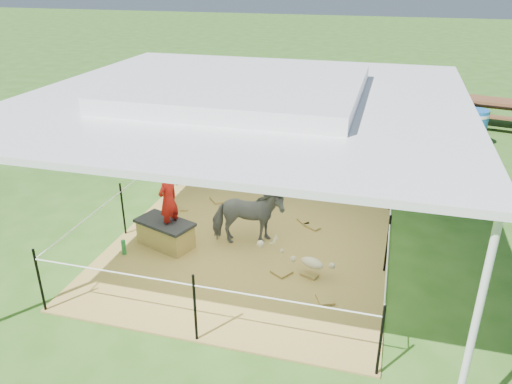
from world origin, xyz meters
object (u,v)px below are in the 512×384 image
(pony, at_px, (248,217))
(picnic_table_far, at_px, (498,114))
(straw_bale, at_px, (166,235))
(foal, at_px, (312,261))
(distant_person, at_px, (411,118))
(green_bottle, at_px, (124,247))
(woman, at_px, (168,195))
(picnic_table_near, at_px, (385,119))
(trash_barrel, at_px, (474,128))

(pony, relative_size, picnic_table_far, 0.60)
(straw_bale, relative_size, foal, 0.96)
(foal, bearing_deg, distant_person, 101.95)
(straw_bale, bearing_deg, green_bottle, -140.71)
(woman, relative_size, picnic_table_near, 0.67)
(green_bottle, relative_size, distant_person, 0.23)
(woman, bearing_deg, picnic_table_far, 163.59)
(green_bottle, bearing_deg, straw_bale, 39.29)
(foal, xyz_separation_m, picnic_table_far, (3.96, 9.22, 0.12))
(foal, bearing_deg, green_bottle, -153.79)
(picnic_table_near, xyz_separation_m, picnic_table_far, (3.20, 1.11, 0.07))
(picnic_table_far, xyz_separation_m, distant_person, (-2.50, -1.61, 0.13))
(picnic_table_far, bearing_deg, distant_person, -135.77)
(pony, xyz_separation_m, picnic_table_near, (1.99, 7.40, -0.19))
(distant_person, bearing_deg, woman, 69.04)
(woman, xyz_separation_m, distant_person, (3.91, 7.35, -0.45))
(pony, distance_m, trash_barrel, 7.82)
(green_bottle, relative_size, picnic_table_near, 0.16)
(green_bottle, relative_size, picnic_table_far, 0.13)
(green_bottle, distance_m, pony, 2.11)
(woman, relative_size, trash_barrel, 1.11)
(picnic_table_near, bearing_deg, green_bottle, -134.72)
(straw_bale, distance_m, picnic_table_near, 8.51)
(straw_bale, distance_m, trash_barrel, 8.95)
(woman, bearing_deg, trash_barrel, 160.88)
(picnic_table_near, xyz_separation_m, distant_person, (0.69, -0.49, 0.20))
(foal, height_order, picnic_table_far, picnic_table_far)
(trash_barrel, xyz_separation_m, picnic_table_near, (-2.30, 0.87, -0.15))
(trash_barrel, xyz_separation_m, distant_person, (-1.60, 0.38, 0.05))
(green_bottle, distance_m, trash_barrel, 9.65)
(picnic_table_near, bearing_deg, picnic_table_far, -0.55)
(green_bottle, xyz_separation_m, distant_person, (4.56, 7.80, 0.39))
(green_bottle, distance_m, picnic_table_near, 9.15)
(straw_bale, relative_size, trash_barrel, 0.93)
(straw_bale, distance_m, distant_person, 8.37)
(straw_bale, height_order, trash_barrel, trash_barrel)
(woman, bearing_deg, green_bottle, -36.12)
(foal, distance_m, picnic_table_near, 8.14)
(picnic_table_far, bearing_deg, foal, -101.69)
(picnic_table_near, distance_m, picnic_table_far, 3.39)
(picnic_table_near, bearing_deg, distant_person, -55.11)
(woman, relative_size, pony, 0.92)
(pony, height_order, picnic_table_near, pony)
(distant_person, bearing_deg, picnic_table_far, -140.28)
(green_bottle, height_order, picnic_table_far, picnic_table_far)
(straw_bale, height_order, woman, woman)
(pony, relative_size, foal, 1.25)
(woman, bearing_deg, picnic_table_near, 176.90)
(woman, bearing_deg, foal, 103.06)
(picnic_table_near, bearing_deg, straw_bale, -132.65)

